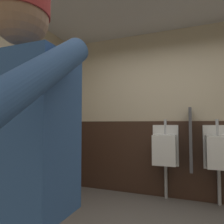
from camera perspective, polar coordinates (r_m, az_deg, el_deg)
name	(u,v)px	position (r m, az deg, el deg)	size (l,w,h in m)	color
wall_back	(170,112)	(3.47, 16.02, -0.03)	(4.35, 0.12, 2.73)	beige
wainscot_band_back	(170,159)	(3.44, 16.12, -12.66)	(3.75, 0.03, 1.21)	#382319
urinal_left	(165,149)	(3.28, 14.73, -10.13)	(0.40, 0.34, 1.24)	white
urinal_middle	(219,151)	(3.28, 28.06, -9.84)	(0.40, 0.34, 1.24)	white
privacy_divider_panel	(191,139)	(3.17, 21.36, -7.10)	(0.04, 0.40, 0.90)	#4C4C51
person	(16,161)	(0.91, -25.67, -12.37)	(0.67, 0.60, 1.73)	#2D3342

